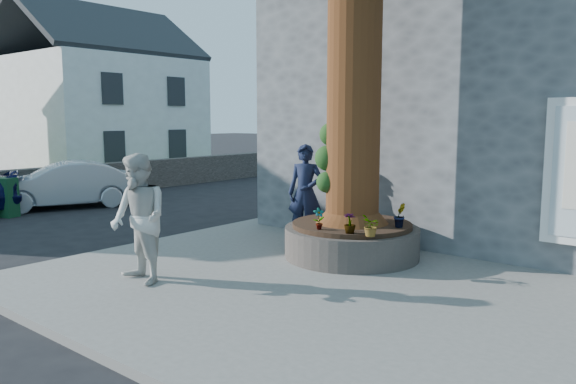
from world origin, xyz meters
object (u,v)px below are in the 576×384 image
Objects in this scene: woman at (139,219)px; car_silver at (64,185)px; planter at (352,240)px; a_board_sign at (6,197)px; man at (305,193)px.

woman is 8.65m from car_silver.
planter is 9.54m from car_silver.
a_board_sign is (0.23, -1.70, -0.14)m from car_silver.
man is 8.15m from car_silver.
woman is (-0.12, -3.75, 0.00)m from man.
man is at bearing -1.12° from a_board_sign.
a_board_sign is at bearing -58.81° from car_silver.
car_silver is at bearing 161.84° from man.
man reaches higher than planter.
woman is at bearing -113.56° from man.
planter is at bearing -6.44° from a_board_sign.
planter is 3.64m from woman.
planter is at bearing -41.89° from man.
planter is 1.22× the size of woman.
woman reaches higher than man.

